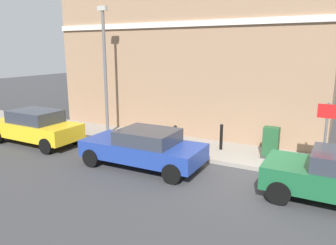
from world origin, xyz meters
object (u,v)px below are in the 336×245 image
object	(u,v)px
bollard_far_kerb	(175,137)
bollard_near_cabinet	(221,136)
car_blue	(144,147)
lamppost	(105,66)
street_sign	(326,128)
car_yellow	(36,126)
utility_cabinet	(271,144)

from	to	relation	value
bollard_far_kerb	bollard_near_cabinet	bearing A→B (deg)	-54.51
car_blue	bollard_far_kerb	size ratio (longest dim) A/B	4.15
car_blue	lamppost	world-z (taller)	lamppost
bollard_far_kerb	lamppost	size ratio (longest dim) A/B	0.18
bollard_far_kerb	street_sign	xyz separation A→B (m)	(0.12, -5.20, 0.96)
car_yellow	bollard_near_cabinet	bearing A→B (deg)	-160.57
bollard_far_kerb	street_sign	size ratio (longest dim) A/B	0.45
car_yellow	utility_cabinet	xyz separation A→B (m)	(2.49, -9.45, -0.09)
car_yellow	bollard_far_kerb	world-z (taller)	car_yellow
bollard_near_cabinet	lamppost	world-z (taller)	lamppost
car_blue	street_sign	distance (m)	5.93
car_blue	street_sign	xyz separation A→B (m)	(1.79, -5.57, 0.95)
car_yellow	car_blue	bearing A→B (deg)	178.90
bollard_near_cabinet	bollard_far_kerb	world-z (taller)	same
car_yellow	lamppost	distance (m)	4.00
utility_cabinet	bollard_far_kerb	xyz separation A→B (m)	(-0.97, 3.43, 0.02)
car_blue	utility_cabinet	bearing A→B (deg)	-146.06
car_blue	lamppost	xyz separation A→B (m)	(2.49, 3.61, 2.59)
street_sign	car_blue	bearing A→B (deg)	107.84
bollard_near_cabinet	car_blue	bearing A→B (deg)	145.68
car_yellow	bollard_near_cabinet	xyz separation A→B (m)	(2.59, -7.52, -0.07)
car_blue	bollard_near_cabinet	xyz separation A→B (m)	(2.74, -1.87, -0.01)
car_yellow	utility_cabinet	distance (m)	9.77
utility_cabinet	bollard_near_cabinet	xyz separation A→B (m)	(0.10, 1.92, 0.02)
car_yellow	bollard_near_cabinet	distance (m)	7.96
utility_cabinet	lamppost	bearing A→B (deg)	91.18
car_blue	bollard_far_kerb	distance (m)	1.71
car_blue	utility_cabinet	distance (m)	4.63
car_blue	bollard_near_cabinet	distance (m)	3.32
lamppost	street_sign	bearing A→B (deg)	-94.35
car_blue	street_sign	bearing A→B (deg)	-163.06
car_blue	utility_cabinet	size ratio (longest dim) A/B	3.75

